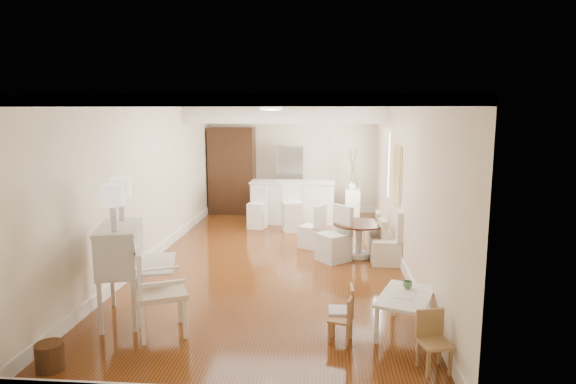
# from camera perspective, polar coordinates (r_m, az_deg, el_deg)

# --- Properties ---
(room) EXTENTS (9.00, 9.04, 2.82)m
(room) POSITION_cam_1_polar(r_m,az_deg,el_deg) (8.84, -1.13, 4.93)
(room) COLOR brown
(room) RESTS_ON ground
(secretary_bureau) EXTENTS (1.20, 1.22, 1.25)m
(secretary_bureau) POSITION_cam_1_polar(r_m,az_deg,el_deg) (6.64, -19.15, -8.99)
(secretary_bureau) COLOR beige
(secretary_bureau) RESTS_ON ground
(gustavian_armchair) EXTENTS (0.81, 0.81, 1.07)m
(gustavian_armchair) POSITION_cam_1_polar(r_m,az_deg,el_deg) (6.11, -14.77, -11.26)
(gustavian_armchair) COLOR white
(gustavian_armchair) RESTS_ON ground
(wicker_basket) EXTENTS (0.32, 0.32, 0.29)m
(wicker_basket) POSITION_cam_1_polar(r_m,az_deg,el_deg) (5.85, -26.39, -17.05)
(wicker_basket) COLOR #4A2D17
(wicker_basket) RESTS_ON ground
(kids_table) EXTENTS (0.87, 1.10, 0.48)m
(kids_table) POSITION_cam_1_polar(r_m,az_deg,el_deg) (6.20, 13.71, -13.83)
(kids_table) COLOR white
(kids_table) RESTS_ON ground
(kids_chair_a) EXTENTS (0.33, 0.33, 0.55)m
(kids_chair_a) POSITION_cam_1_polar(r_m,az_deg,el_deg) (5.85, 6.25, -14.67)
(kids_chair_a) COLOR #A3724A
(kids_chair_a) RESTS_ON ground
(kids_chair_b) EXTENTS (0.30, 0.30, 0.61)m
(kids_chair_b) POSITION_cam_1_polar(r_m,az_deg,el_deg) (6.01, 6.29, -13.71)
(kids_chair_b) COLOR #B08250
(kids_chair_b) RESTS_ON ground
(kids_chair_c) EXTENTS (0.37, 0.37, 0.63)m
(kids_chair_c) POSITION_cam_1_polar(r_m,az_deg,el_deg) (5.41, 17.01, -16.65)
(kids_chair_c) COLOR #A67C4B
(kids_chair_c) RESTS_ON ground
(banquette) EXTENTS (0.52, 1.60, 0.98)m
(banquette) POSITION_cam_1_polar(r_m,az_deg,el_deg) (9.27, 11.14, -4.39)
(banquette) COLOR silver
(banquette) RESTS_ON ground
(dining_table) EXTENTS (1.23, 1.23, 0.65)m
(dining_table) POSITION_cam_1_polar(r_m,az_deg,el_deg) (9.08, 8.38, -5.65)
(dining_table) COLOR #452416
(dining_table) RESTS_ON ground
(slip_chair_near) EXTENTS (0.68, 0.68, 1.00)m
(slip_chair_near) POSITION_cam_1_polar(r_m,az_deg,el_deg) (8.76, 5.46, -4.97)
(slip_chair_near) COLOR silver
(slip_chair_near) RESTS_ON ground
(slip_chair_far) EXTENTS (0.58, 0.57, 0.88)m
(slip_chair_far) POSITION_cam_1_polar(r_m,az_deg,el_deg) (9.61, 2.87, -4.04)
(slip_chair_far) COLOR silver
(slip_chair_far) RESTS_ON ground
(breakfast_counter) EXTENTS (2.05, 0.65, 1.03)m
(breakfast_counter) POSITION_cam_1_polar(r_m,az_deg,el_deg) (11.77, 0.54, -1.20)
(breakfast_counter) COLOR white
(breakfast_counter) RESTS_ON ground
(bar_stool_left) EXTENTS (0.45, 0.45, 0.95)m
(bar_stool_left) POSITION_cam_1_polar(r_m,az_deg,el_deg) (11.24, -3.69, -1.92)
(bar_stool_left) COLOR white
(bar_stool_left) RESTS_ON ground
(bar_stool_right) EXTENTS (0.53, 0.53, 1.08)m
(bar_stool_right) POSITION_cam_1_polar(r_m,az_deg,el_deg) (10.93, 0.50, -1.89)
(bar_stool_right) COLOR silver
(bar_stool_right) RESTS_ON ground
(pantry_cabinet) EXTENTS (1.20, 0.60, 2.30)m
(pantry_cabinet) POSITION_cam_1_polar(r_m,az_deg,el_deg) (12.97, -6.64, 2.54)
(pantry_cabinet) COLOR #381E11
(pantry_cabinet) RESTS_ON ground
(fridge) EXTENTS (0.75, 0.65, 1.80)m
(fridge) POSITION_cam_1_polar(r_m,az_deg,el_deg) (12.74, 1.78, 1.35)
(fridge) COLOR silver
(fridge) RESTS_ON ground
(sideboard) EXTENTS (0.39, 0.82, 0.77)m
(sideboard) POSITION_cam_1_polar(r_m,az_deg,el_deg) (12.34, 7.63, -1.39)
(sideboard) COLOR white
(sideboard) RESTS_ON ground
(pencil_cup) EXTENTS (0.16, 0.16, 0.09)m
(pencil_cup) POSITION_cam_1_polar(r_m,az_deg,el_deg) (6.33, 13.99, -10.61)
(pencil_cup) COLOR #4F8856
(pencil_cup) RESTS_ON kids_table
(branch_vase) EXTENTS (0.26, 0.26, 0.21)m
(branch_vase) POSITION_cam_1_polar(r_m,az_deg,el_deg) (12.23, 7.54, 0.85)
(branch_vase) COLOR white
(branch_vase) RESTS_ON sideboard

